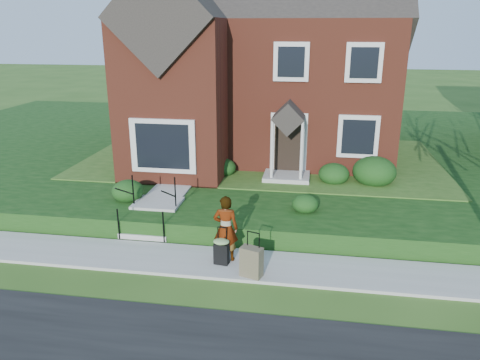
% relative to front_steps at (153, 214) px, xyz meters
% --- Properties ---
extents(ground, '(120.00, 120.00, 0.00)m').
position_rel_front_steps_xyz_m(ground, '(2.50, -1.84, -0.47)').
color(ground, '#2D5119').
rests_on(ground, ground).
extents(sidewalk, '(60.00, 1.60, 0.08)m').
position_rel_front_steps_xyz_m(sidewalk, '(2.50, -1.84, -0.43)').
color(sidewalk, '#9E9B93').
rests_on(sidewalk, ground).
extents(terrace, '(44.00, 20.00, 0.60)m').
position_rel_front_steps_xyz_m(terrace, '(6.50, 9.06, -0.17)').
color(terrace, '#11340E').
rests_on(terrace, ground).
extents(walkway, '(1.20, 6.00, 0.06)m').
position_rel_front_steps_xyz_m(walkway, '(0.00, 3.16, 0.16)').
color(walkway, '#9E9B93').
rests_on(walkway, terrace).
extents(main_house, '(10.40, 10.20, 9.40)m').
position_rel_front_steps_xyz_m(main_house, '(2.29, 7.76, 4.79)').
color(main_house, maroon).
rests_on(main_house, terrace).
extents(front_steps, '(1.40, 2.02, 1.50)m').
position_rel_front_steps_xyz_m(front_steps, '(0.00, 0.00, 0.00)').
color(front_steps, '#9E9B93').
rests_on(front_steps, ground).
extents(foundation_shrubs, '(9.86, 4.12, 1.03)m').
position_rel_front_steps_xyz_m(foundation_shrubs, '(2.76, 3.05, 0.57)').
color(foundation_shrubs, '#13340F').
rests_on(foundation_shrubs, terrace).
extents(woman, '(0.64, 0.43, 1.72)m').
position_rel_front_steps_xyz_m(woman, '(2.52, -1.70, 0.46)').
color(woman, '#999999').
rests_on(woman, sidewalk).
extents(suitcase_black, '(0.45, 0.39, 0.98)m').
position_rel_front_steps_xyz_m(suitcase_black, '(2.45, -1.95, -0.02)').
color(suitcase_black, black).
rests_on(suitcase_black, sidewalk).
extents(suitcase_olive, '(0.58, 0.44, 1.11)m').
position_rel_front_steps_xyz_m(suitcase_olive, '(3.27, -2.43, -0.02)').
color(suitcase_olive, brown).
rests_on(suitcase_olive, sidewalk).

